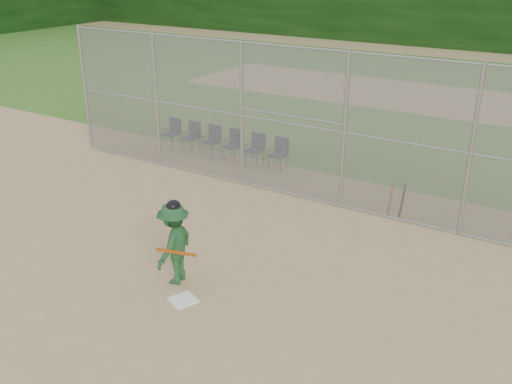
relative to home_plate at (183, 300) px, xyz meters
The scene contains 13 objects.
ground 0.55m from the home_plate, 115.08° to the left, with size 100.00×100.00×0.00m, color tan.
grass_strip 18.50m from the home_plate, 90.73° to the left, with size 100.00×100.00×0.00m, color #3A6D20.
dirt_patch_far 18.50m from the home_plate, 90.73° to the left, with size 24.00×24.00×0.00m, color tan.
backstop_fence 5.88m from the home_plate, 92.44° to the left, with size 16.09×0.09×4.00m.
home_plate is the anchor object (origin of this frame).
batter_at_plate 1.12m from the home_plate, 138.93° to the left, with size 1.00×1.36×1.77m.
spare_bats 6.21m from the home_plate, 69.89° to the left, with size 0.36×0.33×0.83m.
chair_0 9.32m from the home_plate, 130.68° to the left, with size 0.54×0.52×0.96m, color #11123E, non-canonical shape.
chair_1 8.81m from the home_plate, 126.63° to the left, with size 0.54×0.52×0.96m, color #11123E, non-canonical shape.
chair_2 8.35m from the home_plate, 122.09° to the left, with size 0.54×0.52×0.96m, color #11123E, non-canonical shape.
chair_3 7.94m from the home_plate, 117.06° to the left, with size 0.54×0.52×0.96m, color #11123E, non-canonical shape.
chair_4 7.61m from the home_plate, 111.54° to the left, with size 0.54×0.52×0.96m, color #11123E, non-canonical shape.
chair_5 7.35m from the home_plate, 105.56° to the left, with size 0.54×0.52×0.96m, color #11123E, non-canonical shape.
Camera 1 is at (6.20, -7.55, 6.10)m, focal length 40.00 mm.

